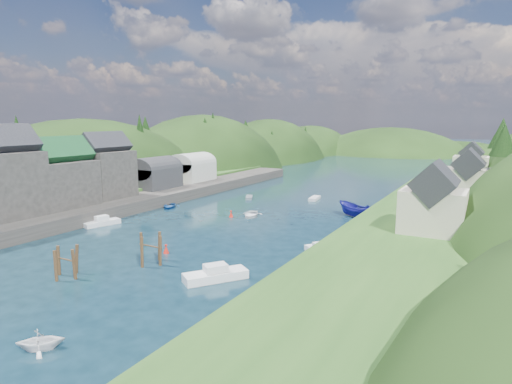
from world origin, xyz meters
The scene contains 15 objects.
ground centered at (0.00, 50.00, 0.00)m, with size 600.00×600.00×0.00m, color black.
hillside_left centered at (-45.00, 75.00, -8.03)m, with size 44.00×245.56×52.00m.
far_hills centered at (1.22, 174.01, -10.80)m, with size 103.00×68.00×44.00m.
hill_trees centered at (-0.41, 65.60, 11.07)m, with size 92.44×144.07×12.21m.
quay_left centered at (-24.00, 20.00, 1.00)m, with size 12.00×110.00×2.00m, color #2D2B28.
terrace_left_grass centered at (-31.00, 20.00, 1.25)m, with size 12.00×110.00×2.50m, color #234719.
quayside_buildings centered at (-26.00, 6.39, 7.09)m, with size 8.00×35.84×12.90m.
boat_sheds centered at (-26.00, 39.00, 5.27)m, with size 7.00×21.00×7.50m.
terrace_right centered at (25.00, 40.00, 1.20)m, with size 16.00×120.00×2.40m, color #234719.
right_bank_cottages centered at (28.00, 48.33, 5.84)m, with size 9.00×59.24×8.41m.
piling_cluster_near centered at (-3.10, -4.51, 1.23)m, with size 2.81×2.66×3.61m.
piling_cluster_far centered at (1.31, 2.64, 1.36)m, with size 3.19×2.97×3.85m.
channel_buoy_near centered at (0.28, 6.20, 0.48)m, with size 0.70×0.70×1.10m.
channel_buoy_far centered at (-3.28, 25.69, 0.48)m, with size 0.70×0.70×1.10m.
moored_boats centered at (-0.58, 14.71, 0.76)m, with size 37.50×83.93×2.50m.
Camera 1 is at (33.02, -30.37, 15.37)m, focal length 30.00 mm.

